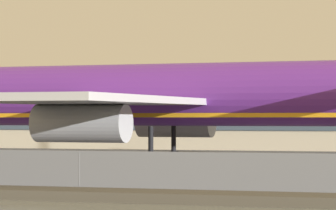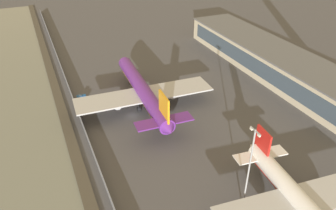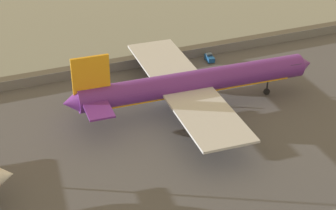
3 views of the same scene
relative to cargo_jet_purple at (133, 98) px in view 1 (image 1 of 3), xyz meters
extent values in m
plane|color=#4C4C51|center=(4.56, -5.48, -5.60)|extent=(500.00, 500.00, 0.00)
cube|color=#474238|center=(4.56, -25.98, -5.35)|extent=(320.00, 3.00, 0.50)
cube|color=slate|center=(4.56, -21.48, -4.47)|extent=(280.00, 0.08, 2.25)
cylinder|color=slate|center=(4.56, -21.48, -4.47)|extent=(0.10, 0.10, 2.25)
cylinder|color=#602889|center=(-0.83, 0.04, 0.21)|extent=(47.30, 6.89, 4.74)
cube|color=orange|center=(-0.83, 0.04, -1.10)|extent=(40.20, 5.62, 0.85)
cube|color=#B7BABF|center=(1.01, -11.37, -0.38)|extent=(11.39, 23.08, 0.47)
cube|color=#B7BABF|center=(2.04, 11.23, -0.38)|extent=(11.39, 23.08, 0.47)
cylinder|color=#B7BABF|center=(-0.32, -9.50, -1.93)|extent=(6.71, 2.91, 2.61)
cylinder|color=#B7BABF|center=(0.55, 9.49, -1.93)|extent=(6.71, 2.91, 2.61)
cylinder|color=black|center=(2.35, -2.60, -3.55)|extent=(0.38, 0.38, 2.77)
cylinder|color=black|center=(2.35, -2.60, -4.93)|extent=(1.57, 1.14, 1.53)
cylinder|color=black|center=(2.58, 2.37, -3.55)|extent=(0.38, 0.38, 2.77)
cylinder|color=black|center=(2.58, 2.37, -4.93)|extent=(1.57, 1.14, 1.53)
cube|color=#BCB299|center=(-2.74, 56.44, -0.67)|extent=(101.07, 19.57, 9.85)
cube|color=#3D4C5B|center=(-2.74, 46.57, -0.18)|extent=(92.98, 0.16, 5.91)
cube|color=#5B5E63|center=(-2.74, 56.44, 4.50)|extent=(101.67, 20.17, 0.50)
camera|label=1|loc=(25.29, -71.18, -1.52)|focal=105.00mm
camera|label=2|loc=(90.39, -30.50, 52.09)|focal=35.00mm
camera|label=3|loc=(41.09, 89.64, 52.10)|focal=60.00mm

